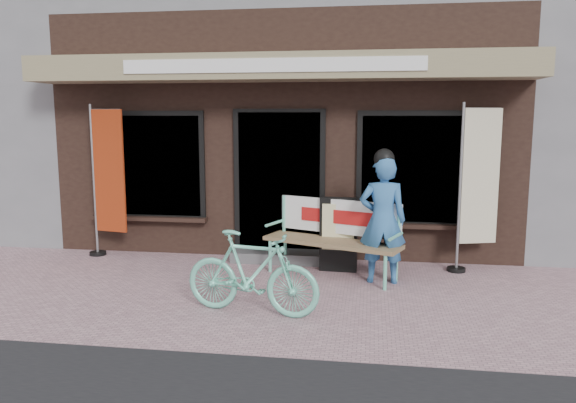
% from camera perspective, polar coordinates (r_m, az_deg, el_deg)
% --- Properties ---
extents(ground, '(70.00, 70.00, 0.00)m').
position_cam_1_polar(ground, '(6.58, -3.73, -9.94)').
color(ground, '#B38892').
rests_on(ground, ground).
extents(storefront, '(7.00, 6.77, 6.00)m').
position_cam_1_polar(storefront, '(11.17, 1.65, 13.30)').
color(storefront, black).
rests_on(storefront, ground).
extents(bench, '(1.88, 1.10, 1.00)m').
position_cam_1_polar(bench, '(7.44, 4.77, -3.07)').
color(bench, '#6DD5B5').
rests_on(bench, ground).
extents(person, '(0.60, 0.40, 1.70)m').
position_cam_1_polar(person, '(7.15, 9.60, -1.61)').
color(person, '#2F67A4').
rests_on(person, ground).
extents(bicycle, '(1.55, 0.68, 0.90)m').
position_cam_1_polar(bicycle, '(6.02, -3.70, -7.25)').
color(bicycle, '#6DD5B5').
rests_on(bicycle, ground).
extents(nobori_red, '(0.67, 0.29, 2.27)m').
position_cam_1_polar(nobori_red, '(8.73, -17.93, 2.17)').
color(nobori_red, gray).
rests_on(nobori_red, ground).
extents(nobori_cream, '(0.68, 0.32, 2.28)m').
position_cam_1_polar(nobori_cream, '(7.92, 18.59, 1.54)').
color(nobori_cream, gray).
rests_on(nobori_cream, ground).
extents(menu_stand, '(0.51, 0.14, 1.02)m').
position_cam_1_polar(menu_stand, '(7.62, 5.14, -3.28)').
color(menu_stand, black).
rests_on(menu_stand, ground).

